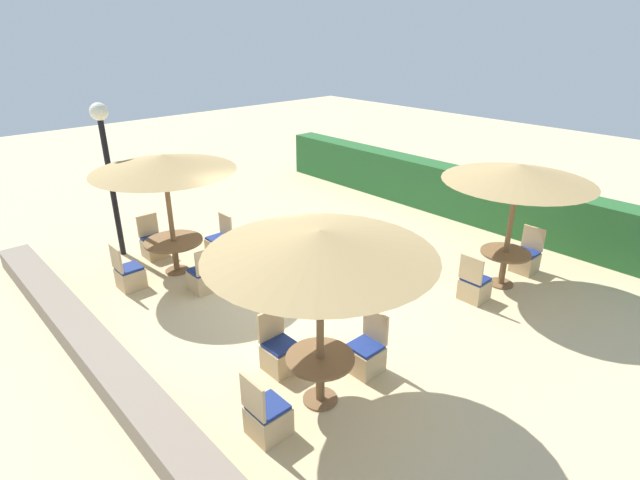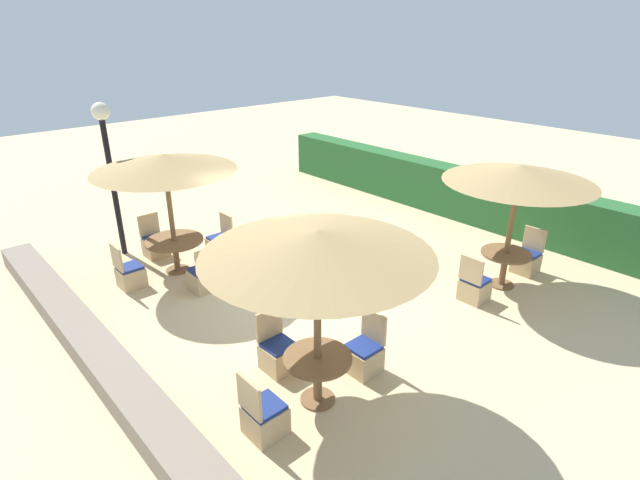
{
  "view_description": "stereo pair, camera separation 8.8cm",
  "coord_description": "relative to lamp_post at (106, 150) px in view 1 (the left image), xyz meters",
  "views": [
    {
      "loc": [
        6.53,
        -5.39,
        4.76
      ],
      "look_at": [
        0.0,
        0.6,
        0.9
      ],
      "focal_mm": 28.0,
      "sensor_mm": 36.0,
      "label": 1
    },
    {
      "loc": [
        6.59,
        -5.33,
        4.76
      ],
      "look_at": [
        0.0,
        0.6,
        0.9
      ],
      "focal_mm": 28.0,
      "sensor_mm": 36.0,
      "label": 2
    }
  ],
  "objects": [
    {
      "name": "round_table_back_right",
      "position": [
        6.47,
        4.94,
        -1.82
      ],
      "size": [
        0.94,
        0.94,
        0.71
      ],
      "color": "brown",
      "rests_on": "ground_plane"
    },
    {
      "name": "patio_chair_front_right_south",
      "position": [
        6.5,
        -0.85,
        -2.09
      ],
      "size": [
        0.46,
        0.46,
        0.93
      ],
      "color": "tan",
      "rests_on": "ground_plane"
    },
    {
      "name": "patio_chair_back_right_south",
      "position": [
        6.41,
        4.01,
        -2.09
      ],
      "size": [
        0.46,
        0.46,
        0.93
      ],
      "color": "tan",
      "rests_on": "ground_plane"
    },
    {
      "name": "patio_chair_front_left_south",
      "position": [
        1.64,
        -0.53,
        -2.09
      ],
      "size": [
        0.46,
        0.46,
        0.93
      ],
      "color": "tan",
      "rests_on": "ground_plane"
    },
    {
      "name": "ground_plane",
      "position": [
        3.95,
        1.78,
        -2.35
      ],
      "size": [
        40.0,
        40.0,
        0.0
      ],
      "primitive_type": "plane",
      "color": "#D1BA8C"
    },
    {
      "name": "patio_chair_front_left_east",
      "position": [
        2.71,
        0.48,
        -2.09
      ],
      "size": [
        0.46,
        0.46,
        0.93
      ],
      "rotation": [
        0.0,
        0.0,
        1.57
      ],
      "color": "tan",
      "rests_on": "ground_plane"
    },
    {
      "name": "patio_chair_front_left_north",
      "position": [
        1.56,
        1.55,
        -2.09
      ],
      "size": [
        0.46,
        0.46,
        0.93
      ],
      "rotation": [
        0.0,
        0.0,
        3.14
      ],
      "color": "tan",
      "rests_on": "ground_plane"
    },
    {
      "name": "patio_chair_front_right_north",
      "position": [
        6.46,
        0.99,
        -2.09
      ],
      "size": [
        0.46,
        0.46,
        0.93
      ],
      "rotation": [
        0.0,
        0.0,
        3.14
      ],
      "color": "tan",
      "rests_on": "ground_plane"
    },
    {
      "name": "patio_chair_front_left_west",
      "position": [
        0.6,
        0.48,
        -2.09
      ],
      "size": [
        0.46,
        0.46,
        0.93
      ],
      "rotation": [
        0.0,
        0.0,
        -1.57
      ],
      "color": "tan",
      "rests_on": "ground_plane"
    },
    {
      "name": "lamp_post",
      "position": [
        0.0,
        0.0,
        0.0
      ],
      "size": [
        0.36,
        0.36,
        3.32
      ],
      "color": "black",
      "rests_on": "ground_plane"
    },
    {
      "name": "round_table_front_left",
      "position": [
        1.6,
        0.48,
        -1.78
      ],
      "size": [
        1.17,
        1.17,
        0.7
      ],
      "color": "brown",
      "rests_on": "ground_plane"
    },
    {
      "name": "parasol_front_right",
      "position": [
        6.49,
        0.06,
        0.01
      ],
      "size": [
        2.87,
        2.87,
        2.53
      ],
      "color": "brown",
      "rests_on": "ground_plane"
    },
    {
      "name": "stone_border",
      "position": [
        3.95,
        -1.89,
        -2.16
      ],
      "size": [
        10.0,
        0.56,
        0.38
      ],
      "primitive_type": "cube",
      "color": "gray",
      "rests_on": "ground_plane"
    },
    {
      "name": "hedge_row",
      "position": [
        3.95,
        7.59,
        -1.71
      ],
      "size": [
        13.0,
        0.7,
        1.28
      ],
      "primitive_type": "cube",
      "color": "#28602D",
      "rests_on": "ground_plane"
    },
    {
      "name": "patio_chair_back_right_north",
      "position": [
        6.5,
        5.83,
        -2.09
      ],
      "size": [
        0.46,
        0.46,
        0.93
      ],
      "rotation": [
        0.0,
        0.0,
        3.14
      ],
      "color": "tan",
      "rests_on": "ground_plane"
    },
    {
      "name": "parasol_back_right",
      "position": [
        6.47,
        4.94,
        -0.08
      ],
      "size": [
        2.72,
        2.72,
        2.44
      ],
      "color": "brown",
      "rests_on": "ground_plane"
    },
    {
      "name": "round_table_front_right",
      "position": [
        6.49,
        0.06,
        -1.82
      ],
      "size": [
        0.92,
        0.92,
        0.71
      ],
      "color": "brown",
      "rests_on": "ground_plane"
    },
    {
      "name": "parasol_front_left",
      "position": [
        1.6,
        0.48,
        -0.04
      ],
      "size": [
        2.76,
        2.76,
        2.48
      ],
      "color": "brown",
      "rests_on": "ground_plane"
    },
    {
      "name": "patio_chair_front_right_west",
      "position": [
        5.58,
        0.08,
        -2.09
      ],
      "size": [
        0.46,
        0.46,
        0.93
      ],
      "rotation": [
        0.0,
        0.0,
        -1.57
      ],
      "color": "tan",
      "rests_on": "ground_plane"
    }
  ]
}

